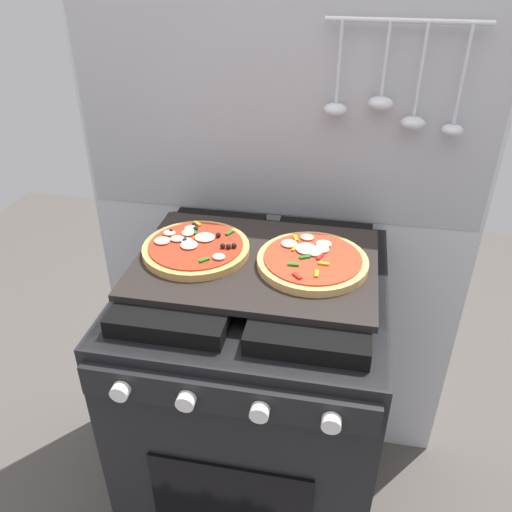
{
  "coord_description": "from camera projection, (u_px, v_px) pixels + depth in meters",
  "views": [
    {
      "loc": [
        0.19,
        -0.98,
        1.55
      ],
      "look_at": [
        0.0,
        0.0,
        0.93
      ],
      "focal_mm": 36.94,
      "sensor_mm": 36.0,
      "label": 1
    }
  ],
  "objects": [
    {
      "name": "kitchen_backsplash",
      "position": [
        278.0,
        237.0,
        1.53
      ],
      "size": [
        1.1,
        0.09,
        1.55
      ],
      "color": "silver",
      "rests_on": "ground_plane"
    },
    {
      "name": "baking_tray",
      "position": [
        256.0,
        263.0,
        1.19
      ],
      "size": [
        0.54,
        0.38,
        0.02
      ],
      "primitive_type": "cube",
      "color": "black",
      "rests_on": "stove"
    },
    {
      "name": "pizza_right",
      "position": [
        312.0,
        260.0,
        1.16
      ],
      "size": [
        0.25,
        0.25,
        0.03
      ],
      "color": "tan",
      "rests_on": "baking_tray"
    },
    {
      "name": "stove",
      "position": [
        256.0,
        405.0,
        1.43
      ],
      "size": [
        0.6,
        0.64,
        0.9
      ],
      "color": "black",
      "rests_on": "ground_plane"
    },
    {
      "name": "ground_plane",
      "position": [
        256.0,
        504.0,
        1.67
      ],
      "size": [
        4.0,
        4.0,
        0.0
      ],
      "primitive_type": "plane",
      "color": "#4C4742"
    },
    {
      "name": "pizza_left",
      "position": [
        196.0,
        248.0,
        1.21
      ],
      "size": [
        0.25,
        0.25,
        0.03
      ],
      "color": "tan",
      "rests_on": "baking_tray"
    }
  ]
}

